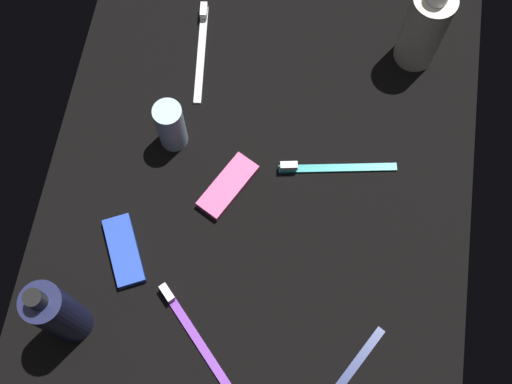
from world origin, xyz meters
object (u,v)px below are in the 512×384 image
bodywash_bottle (425,28)px  toothbrush_teal (331,167)px  toothbrush_white (201,47)px  snack_bar_pink (228,186)px  deodorant_stick (171,126)px  lotion_bottle (58,313)px  snack_bar_blue (124,251)px  toothbrush_purple (192,332)px

bodywash_bottle → toothbrush_teal: (-22.13, 11.01, -6.95)cm
bodywash_bottle → toothbrush_teal: bodywash_bottle is taller
toothbrush_teal → toothbrush_white: bearing=52.7°
toothbrush_teal → snack_bar_pink: size_ratio=1.72×
toothbrush_teal → snack_bar_pink: bearing=110.5°
toothbrush_teal → deodorant_stick: bearing=87.4°
lotion_bottle → deodorant_stick: size_ratio=2.00×
lotion_bottle → deodorant_stick: 31.33cm
lotion_bottle → snack_bar_blue: lotion_bottle is taller
bodywash_bottle → deodorant_stick: bearing=120.7°
bodywash_bottle → snack_bar_blue: size_ratio=1.61×
lotion_bottle → snack_bar_pink: 30.34cm
lotion_bottle → toothbrush_teal: size_ratio=1.07×
toothbrush_white → deodorant_stick: bearing=176.0°
deodorant_stick → snack_bar_pink: 12.37cm
deodorant_stick → snack_bar_blue: deodorant_stick is taller
bodywash_bottle → toothbrush_teal: bearing=153.5°
toothbrush_teal → toothbrush_white: (17.73, 23.28, 0.00)cm
bodywash_bottle → toothbrush_white: size_ratio=0.93×
deodorant_stick → toothbrush_white: bearing=-4.0°
deodorant_stick → snack_bar_pink: size_ratio=0.92×
deodorant_stick → toothbrush_purple: deodorant_stick is taller
toothbrush_purple → snack_bar_pink: 22.01cm
bodywash_bottle → toothbrush_white: bearing=97.3°
toothbrush_purple → lotion_bottle: bearing=94.9°
snack_bar_pink → lotion_bottle: bearing=170.8°
toothbrush_white → snack_bar_blue: (-35.48, 4.68, 0.14)cm
toothbrush_purple → snack_bar_blue: 15.41cm
bodywash_bottle → toothbrush_purple: (-49.65, 27.05, -6.95)cm
toothbrush_teal → snack_bar_pink: (-5.54, 14.83, 0.14)cm
snack_bar_blue → toothbrush_purple: bearing=-155.6°
bodywash_bottle → toothbrush_teal: 25.68cm
lotion_bottle → snack_bar_pink: bearing=-37.2°
bodywash_bottle → snack_bar_blue: bodywash_bottle is taller
toothbrush_white → snack_bar_blue: toothbrush_white is taller
toothbrush_purple → toothbrush_white: 45.82cm
snack_bar_pink → toothbrush_purple: bearing=-155.1°
lotion_bottle → snack_bar_blue: size_ratio=1.84×
deodorant_stick → toothbrush_teal: bearing=-92.6°
toothbrush_white → snack_bar_blue: 35.79cm
snack_bar_pink → snack_bar_blue: (-12.21, 13.13, 0.00)cm
toothbrush_teal → snack_bar_blue: size_ratio=1.72×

